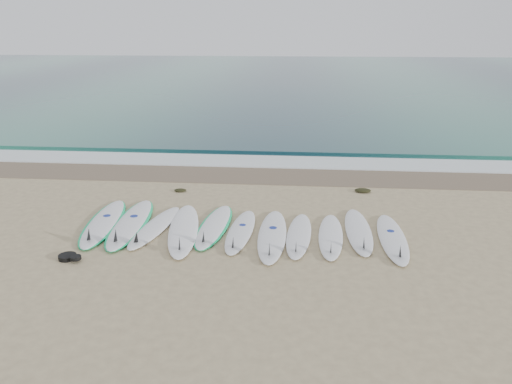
# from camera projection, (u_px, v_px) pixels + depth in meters

# --- Properties ---
(ground) EXTENTS (120.00, 120.00, 0.00)m
(ground) POSITION_uv_depth(u_px,v_px,m) (242.00, 232.00, 10.17)
(ground) COLOR tan
(ocean) EXTENTS (120.00, 55.00, 0.03)m
(ocean) POSITION_uv_depth(u_px,v_px,m) (287.00, 76.00, 40.86)
(ocean) COLOR #1D524E
(ocean) RESTS_ON ground
(wet_sand_band) EXTENTS (120.00, 1.80, 0.01)m
(wet_sand_band) POSITION_uv_depth(u_px,v_px,m) (258.00, 175.00, 14.04)
(wet_sand_band) COLOR brown
(wet_sand_band) RESTS_ON ground
(foam_band) EXTENTS (120.00, 1.40, 0.04)m
(foam_band) POSITION_uv_depth(u_px,v_px,m) (262.00, 162.00, 15.36)
(foam_band) COLOR silver
(foam_band) RESTS_ON ground
(wave_crest) EXTENTS (120.00, 1.00, 0.10)m
(wave_crest) POSITION_uv_depth(u_px,v_px,m) (265.00, 149.00, 16.77)
(wave_crest) COLOR #1D524E
(wave_crest) RESTS_ON ground
(surfboard_0) EXTENTS (0.96, 2.83, 0.35)m
(surfboard_0) POSITION_uv_depth(u_px,v_px,m) (103.00, 223.00, 10.52)
(surfboard_0) COLOR white
(surfboard_0) RESTS_ON ground
(surfboard_1) EXTENTS (0.86, 2.90, 0.36)m
(surfboard_1) POSITION_uv_depth(u_px,v_px,m) (130.00, 223.00, 10.48)
(surfboard_1) COLOR white
(surfboard_1) RESTS_ON ground
(surfboard_2) EXTENTS (0.82, 2.45, 0.31)m
(surfboard_2) POSITION_uv_depth(u_px,v_px,m) (154.00, 227.00, 10.28)
(surfboard_2) COLOR white
(surfboard_2) RESTS_ON ground
(surfboard_3) EXTENTS (1.03, 2.91, 0.36)m
(surfboard_3) POSITION_uv_depth(u_px,v_px,m) (183.00, 230.00, 10.12)
(surfboard_3) COLOR white
(surfboard_3) RESTS_ON ground
(surfboard_4) EXTENTS (0.73, 2.51, 0.31)m
(surfboard_4) POSITION_uv_depth(u_px,v_px,m) (214.00, 226.00, 10.35)
(surfboard_4) COLOR white
(surfboard_4) RESTS_ON ground
(surfboard_5) EXTENTS (0.61, 2.37, 0.30)m
(surfboard_5) POSITION_uv_depth(u_px,v_px,m) (240.00, 232.00, 10.07)
(surfboard_5) COLOR white
(surfboard_5) RESTS_ON ground
(surfboard_6) EXTENTS (0.56, 2.69, 0.34)m
(surfboard_6) POSITION_uv_depth(u_px,v_px,m) (272.00, 236.00, 9.85)
(surfboard_6) COLOR white
(surfboard_6) RESTS_ON ground
(surfboard_7) EXTENTS (0.62, 2.33, 0.30)m
(surfboard_7) POSITION_uv_depth(u_px,v_px,m) (299.00, 236.00, 9.88)
(surfboard_7) COLOR white
(surfboard_7) RESTS_ON ground
(surfboard_8) EXTENTS (0.61, 2.34, 0.30)m
(surfboard_8) POSITION_uv_depth(u_px,v_px,m) (331.00, 236.00, 9.84)
(surfboard_8) COLOR white
(surfboard_8) RESTS_ON ground
(surfboard_9) EXTENTS (0.52, 2.48, 0.32)m
(surfboard_9) POSITION_uv_depth(u_px,v_px,m) (359.00, 231.00, 10.07)
(surfboard_9) COLOR silver
(surfboard_9) RESTS_ON ground
(surfboard_10) EXTENTS (0.59, 2.53, 0.32)m
(surfboard_10) POSITION_uv_depth(u_px,v_px,m) (393.00, 239.00, 9.73)
(surfboard_10) COLOR silver
(surfboard_10) RESTS_ON ground
(seaweed_near) EXTENTS (0.31, 0.24, 0.06)m
(seaweed_near) POSITION_uv_depth(u_px,v_px,m) (180.00, 190.00, 12.66)
(seaweed_near) COLOR black
(seaweed_near) RESTS_ON ground
(seaweed_far) EXTENTS (0.41, 0.32, 0.08)m
(seaweed_far) POSITION_uv_depth(u_px,v_px,m) (363.00, 190.00, 12.62)
(seaweed_far) COLOR black
(seaweed_far) RESTS_ON ground
(leash_coil) EXTENTS (0.46, 0.36, 0.11)m
(leash_coil) POSITION_uv_depth(u_px,v_px,m) (69.00, 257.00, 8.97)
(leash_coil) COLOR black
(leash_coil) RESTS_ON ground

